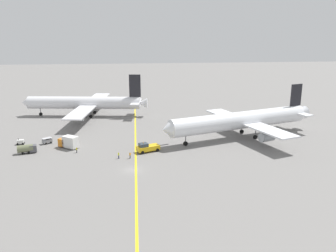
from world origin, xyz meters
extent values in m
plane|color=slate|center=(0.00, 0.00, 0.00)|extent=(600.00, 600.00, 0.00)
cube|color=yellow|center=(1.06, 10.00, 0.00)|extent=(3.29, 119.98, 0.01)
cylinder|color=silver|center=(-17.47, 57.87, 5.27)|extent=(43.81, 10.88, 4.80)
cone|color=silver|center=(-40.23, 61.10, 5.27)|extent=(3.39, 4.77, 4.42)
cone|color=silver|center=(5.09, 54.66, 5.27)|extent=(4.10, 4.31, 3.84)
cube|color=silver|center=(-15.31, 57.56, 4.55)|extent=(13.31, 49.95, 0.44)
cube|color=silver|center=(2.61, 55.02, 5.75)|extent=(5.00, 13.32, 0.28)
cube|color=black|center=(2.32, 55.06, 11.96)|extent=(4.41, 0.98, 8.58)
cylinder|color=#999EA3|center=(-14.35, 71.44, 2.75)|extent=(4.52, 3.16, 2.60)
cylinder|color=#999EA3|center=(-18.26, 43.97, 2.75)|extent=(4.52, 3.16, 2.60)
cylinder|color=slate|center=(-14.80, 54.06, 1.88)|extent=(0.28, 0.28, 2.46)
cylinder|color=black|center=(-14.80, 54.06, 0.65)|extent=(1.36, 0.73, 1.30)
cylinder|color=slate|center=(-13.85, 60.79, 1.88)|extent=(0.28, 0.28, 2.46)
cylinder|color=black|center=(-13.85, 60.79, 0.65)|extent=(1.36, 0.73, 1.30)
cylinder|color=slate|center=(-34.73, 60.32, 1.88)|extent=(0.28, 0.28, 2.46)
cylinder|color=black|center=(-34.73, 60.32, 0.65)|extent=(1.36, 0.73, 1.30)
cylinder|color=white|center=(33.61, 22.50, 5.54)|extent=(46.67, 19.85, 5.32)
cone|color=white|center=(9.96, 14.73, 5.54)|extent=(4.19, 5.52, 4.89)
cone|color=white|center=(57.07, 30.21, 5.54)|extent=(4.75, 5.17, 4.25)
cube|color=white|center=(35.86, 23.24, 4.75)|extent=(18.04, 38.38, 0.44)
cube|color=white|center=(54.69, 29.43, 6.08)|extent=(7.10, 13.35, 0.28)
cube|color=black|center=(54.41, 29.34, 11.79)|extent=(4.29, 1.72, 7.18)
cylinder|color=#999EA3|center=(31.56, 33.12, 2.95)|extent=(4.80, 3.78, 2.60)
cylinder|color=#999EA3|center=(38.26, 12.74, 2.95)|extent=(4.80, 3.78, 2.60)
cylinder|color=slate|center=(37.87, 20.32, 1.90)|extent=(0.28, 0.28, 2.50)
cylinder|color=black|center=(37.87, 20.32, 0.65)|extent=(1.41, 0.93, 1.30)
cylinder|color=slate|center=(35.75, 26.78, 1.90)|extent=(0.28, 0.28, 2.50)
cylinder|color=black|center=(35.75, 26.78, 0.65)|extent=(1.41, 0.93, 1.30)
cylinder|color=slate|center=(15.60, 16.58, 1.90)|extent=(0.28, 0.28, 2.50)
cylinder|color=black|center=(15.60, 16.58, 0.65)|extent=(1.41, 0.93, 1.30)
cube|color=gold|center=(4.54, 12.67, 1.06)|extent=(6.72, 4.66, 1.23)
cube|color=#333D47|center=(3.27, 12.17, 2.13)|extent=(2.83, 2.72, 0.90)
cylinder|color=#4C4C51|center=(8.92, 14.40, 1.19)|extent=(3.05, 1.36, 0.20)
sphere|color=orange|center=(3.27, 12.17, 2.76)|extent=(0.24, 0.24, 0.24)
cylinder|color=black|center=(2.93, 10.66, 0.45)|extent=(0.95, 0.61, 0.90)
cylinder|color=black|center=(1.99, 13.05, 0.45)|extent=(0.95, 0.61, 0.90)
cylinder|color=black|center=(7.09, 12.30, 0.45)|extent=(0.95, 0.61, 0.90)
cylinder|color=black|center=(6.15, 14.68, 0.45)|extent=(0.95, 0.61, 0.90)
cube|color=gray|center=(-24.47, 23.33, 0.80)|extent=(2.98, 2.75, 1.00)
cube|color=#B2B2B7|center=(-24.47, 23.33, 1.65)|extent=(3.13, 2.89, 0.12)
cylinder|color=black|center=(-24.29, 24.34, 0.30)|extent=(0.60, 0.52, 0.60)
cylinder|color=black|center=(-23.46, 23.21, 0.30)|extent=(0.60, 0.52, 0.60)
cylinder|color=black|center=(-25.49, 23.45, 0.30)|extent=(0.60, 0.52, 0.60)
cylinder|color=black|center=(-24.66, 22.32, 0.30)|extent=(0.60, 0.52, 0.60)
cube|color=orange|center=(-19.08, 19.68, 1.40)|extent=(3.19, 3.24, 2.20)
cube|color=silver|center=(-16.95, 18.12, 1.90)|extent=(4.81, 4.42, 3.20)
cylinder|color=black|center=(-18.55, 18.42, 0.30)|extent=(0.60, 0.52, 0.60)
cylinder|color=black|center=(-17.72, 19.55, 0.30)|extent=(0.60, 0.52, 0.60)
cylinder|color=black|center=(-17.34, 17.53, 0.30)|extent=(0.60, 0.52, 0.60)
cylinder|color=black|center=(-16.51, 18.66, 0.30)|extent=(0.60, 0.52, 0.60)
cube|color=silver|center=(-32.01, 23.37, 0.85)|extent=(1.91, 1.37, 1.10)
cylinder|color=black|center=(-32.55, 23.32, 1.65)|extent=(0.16, 0.16, 0.50)
cylinder|color=black|center=(-31.33, 24.14, 0.30)|extent=(0.62, 0.26, 0.60)
cylinder|color=black|center=(-31.20, 22.75, 0.30)|extent=(0.62, 0.26, 0.60)
cylinder|color=black|center=(-32.82, 24.00, 0.30)|extent=(0.62, 0.26, 0.60)
cylinder|color=black|center=(-32.69, 22.60, 0.30)|extent=(0.62, 0.26, 0.60)
cylinder|color=#666B4C|center=(-28.44, 15.13, 1.40)|extent=(4.39, 2.98, 2.00)
cube|color=#4C4C51|center=(-26.51, 15.65, 1.20)|extent=(2.20, 2.17, 1.80)
cylinder|color=black|center=(-27.90, 16.00, 0.30)|extent=(0.63, 0.35, 0.60)
cylinder|color=black|center=(-27.53, 14.65, 0.30)|extent=(0.63, 0.35, 0.60)
cylinder|color=black|center=(-29.35, 15.61, 0.30)|extent=(0.63, 0.35, 0.60)
cylinder|color=black|center=(-28.98, 14.26, 0.30)|extent=(0.63, 0.35, 0.60)
cylinder|color=#4C4C51|center=(-14.79, 14.05, 0.40)|extent=(0.28, 0.28, 0.81)
cylinder|color=#D1E02D|center=(-14.79, 14.05, 1.09)|extent=(0.36, 0.36, 0.57)
sphere|color=beige|center=(-14.79, 14.05, 1.49)|extent=(0.22, 0.22, 0.22)
cylinder|color=#F24C19|center=(-14.61, 13.81, 1.21)|extent=(0.05, 0.05, 0.40)
cylinder|color=#4C4C51|center=(-0.43, 7.95, 0.41)|extent=(0.28, 0.28, 0.82)
cylinder|color=orange|center=(-0.43, 7.95, 1.11)|extent=(0.36, 0.36, 0.58)
sphere|color=brown|center=(-0.43, 7.95, 1.52)|extent=(0.22, 0.22, 0.22)
cylinder|color=#F24C19|center=(-0.14, 7.98, 1.23)|extent=(0.05, 0.05, 0.40)
cylinder|color=#2D3351|center=(-3.36, 8.18, 0.43)|extent=(0.28, 0.28, 0.86)
cylinder|color=#D1E02D|center=(-3.36, 8.18, 1.16)|extent=(0.36, 0.36, 0.61)
sphere|color=tan|center=(-3.36, 8.18, 1.58)|extent=(0.23, 0.23, 0.23)
camera|label=1|loc=(-0.62, -76.96, 31.39)|focal=36.95mm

